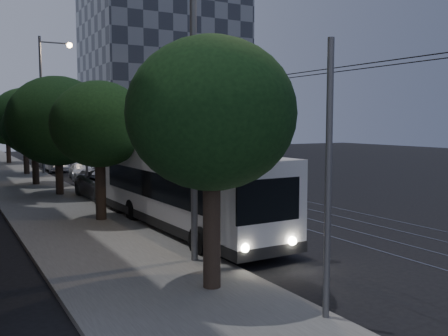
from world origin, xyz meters
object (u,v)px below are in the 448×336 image
car_white_a (94,179)px  streetlamp_near (207,37)px  pickup_silver (113,185)px  trolleybus (182,188)px  car_white_b (82,171)px  car_white_d (46,159)px  streetlamp_far (47,93)px  car_white_c (56,163)px

car_white_a → streetlamp_near: streetlamp_near is taller
pickup_silver → trolleybus: bearing=-89.6°
car_white_b → car_white_d: 12.32m
pickup_silver → car_white_a: 5.50m
pickup_silver → car_white_b: (1.10, 11.56, -0.25)m
car_white_b → streetlamp_far: size_ratio=0.37×
car_white_a → pickup_silver: bearing=-103.5°
streetlamp_far → car_white_a: bearing=-84.9°
car_white_a → car_white_c: size_ratio=0.87×
pickup_silver → streetlamp_near: bearing=-95.6°
car_white_a → streetlamp_far: streetlamp_far is taller
car_white_a → car_white_d: 18.39m
trolleybus → streetlamp_far: (-0.67, 24.44, 4.93)m
car_white_d → streetlamp_near: (-1.74, -37.06, 6.07)m
trolleybus → pickup_silver: trolleybus is taller
pickup_silver → streetlamp_far: bearing=90.8°
car_white_c → car_white_d: bearing=89.4°
pickup_silver → car_white_a: size_ratio=1.61×
car_white_a → car_white_b: car_white_a is taller
pickup_silver → car_white_b: 11.61m
car_white_b → streetlamp_far: streetlamp_far is taller
car_white_a → car_white_b: bearing=75.3°
trolleybus → streetlamp_far: 24.94m
pickup_silver → car_white_d: (0.67, 23.87, -0.16)m
trolleybus → streetlamp_near: (-1.27, -4.62, 5.08)m
streetlamp_far → streetlamp_near: bearing=-91.2°
trolleybus → car_white_d: (0.47, 32.43, -0.98)m
trolleybus → streetlamp_near: size_ratio=1.08×
pickup_silver → car_white_c: bearing=87.4°
trolleybus → pickup_silver: bearing=89.7°
streetlamp_far → pickup_silver: bearing=-88.3°
pickup_silver → car_white_c: size_ratio=1.40×
pickup_silver → car_white_d: bearing=87.4°
pickup_silver → car_white_a: bearing=84.3°
car_white_d → streetlamp_far: bearing=-101.2°
pickup_silver → streetlamp_near: 14.50m
trolleybus → streetlamp_near: streetlamp_near is taller
pickup_silver → car_white_b: size_ratio=1.48×
trolleybus → streetlamp_near: bearing=-107.0°
trolleybus → car_white_b: 20.17m
car_white_b → streetlamp_near: 25.60m
streetlamp_near → streetlamp_far: bearing=88.8°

